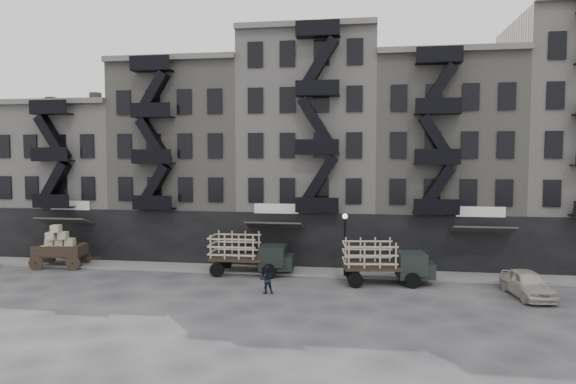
# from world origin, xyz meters

# --- Properties ---
(ground) EXTENTS (140.00, 140.00, 0.00)m
(ground) POSITION_xyz_m (0.00, 0.00, 0.00)
(ground) COLOR #38383A
(ground) RESTS_ON ground
(sidewalk) EXTENTS (55.00, 2.50, 0.15)m
(sidewalk) POSITION_xyz_m (0.00, 3.75, 0.07)
(sidewalk) COLOR slate
(sidewalk) RESTS_ON ground
(building_west) EXTENTS (10.00, 11.35, 13.20)m
(building_west) POSITION_xyz_m (-20.00, 9.83, 6.00)
(building_west) COLOR #A19B94
(building_west) RESTS_ON ground
(building_midwest) EXTENTS (10.00, 11.35, 16.20)m
(building_midwest) POSITION_xyz_m (-10.00, 9.83, 7.50)
(building_midwest) COLOR slate
(building_midwest) RESTS_ON ground
(building_center) EXTENTS (10.00, 11.35, 18.20)m
(building_center) POSITION_xyz_m (-0.00, 9.82, 8.50)
(building_center) COLOR #A19B94
(building_center) RESTS_ON ground
(building_mideast) EXTENTS (10.00, 11.35, 16.20)m
(building_mideast) POSITION_xyz_m (10.00, 9.83, 7.50)
(building_mideast) COLOR slate
(building_mideast) RESTS_ON ground
(lamp_post) EXTENTS (0.36, 0.36, 4.28)m
(lamp_post) POSITION_xyz_m (3.00, 2.60, 2.78)
(lamp_post) COLOR black
(lamp_post) RESTS_ON ground
(wagon) EXTENTS (3.90, 2.45, 3.11)m
(wagon) POSITION_xyz_m (-17.56, 2.61, 1.78)
(wagon) COLOR black
(wagon) RESTS_ON ground
(stake_truck_west) EXTENTS (5.69, 2.48, 2.82)m
(stake_truck_west) POSITION_xyz_m (-3.48, 2.60, 1.61)
(stake_truck_west) COLOR black
(stake_truck_west) RESTS_ON ground
(stake_truck_east) EXTENTS (5.79, 2.90, 2.80)m
(stake_truck_east) POSITION_xyz_m (5.58, 1.33, 1.60)
(stake_truck_east) COLOR black
(stake_truck_east) RESTS_ON ground
(car_east) EXTENTS (2.39, 4.72, 1.54)m
(car_east) POSITION_xyz_m (13.54, -0.48, 0.77)
(car_east) COLOR #B6AEA3
(car_east) RESTS_ON ground
(pedestrian_mid) EXTENTS (0.97, 0.86, 1.65)m
(pedestrian_mid) POSITION_xyz_m (-1.36, -1.99, 0.83)
(pedestrian_mid) COLOR black
(pedestrian_mid) RESTS_ON ground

